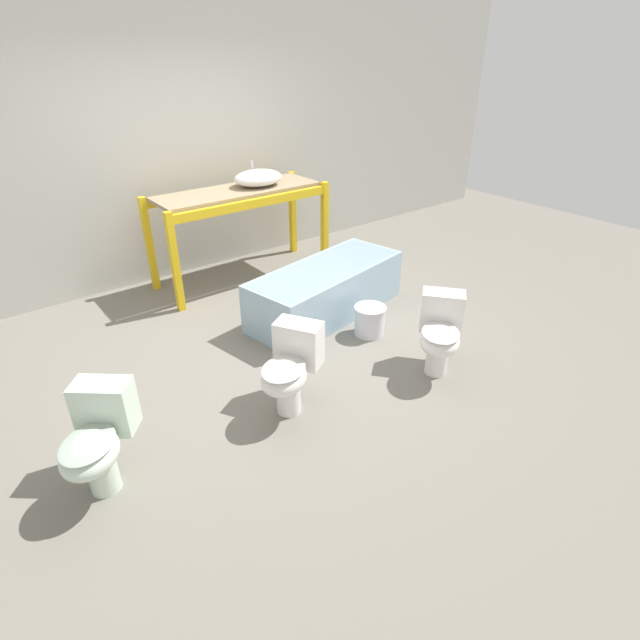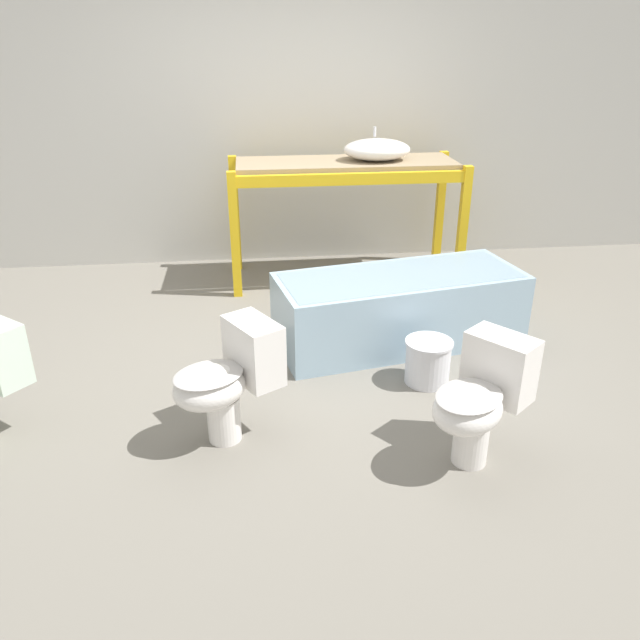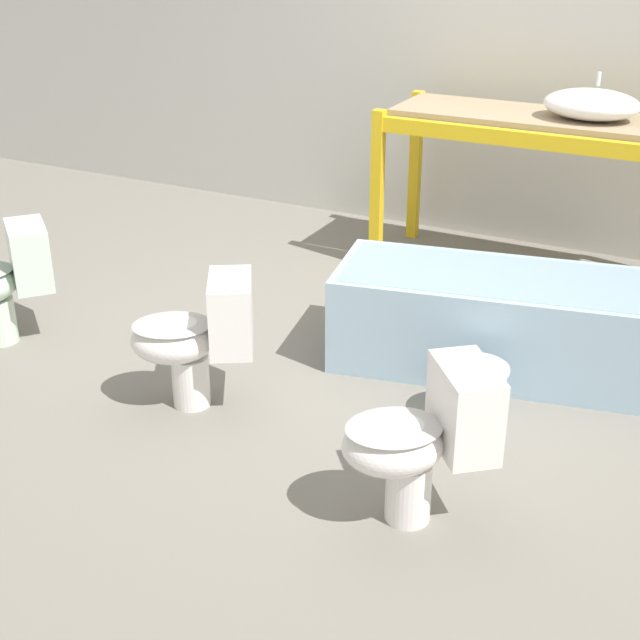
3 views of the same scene
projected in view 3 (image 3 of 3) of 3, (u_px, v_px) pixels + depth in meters
ground_plane at (365, 346)px, 4.82m from camera, size 12.00×12.00×0.00m
warehouse_wall_rear at (500, 0)px, 5.78m from camera, size 10.80×0.08×3.20m
shelving_rack at (543, 142)px, 5.37m from camera, size 1.95×0.73×1.03m
sink_basin at (592, 104)px, 5.15m from camera, size 0.56×0.43×0.25m
bathtub_main at (503, 315)px, 4.50m from camera, size 1.78×0.96×0.50m
toilet_near at (197, 335)px, 4.11m from camera, size 0.65×0.57×0.64m
toilet_far at (422, 437)px, 3.33m from camera, size 0.64×0.61×0.64m
toilet_extra at (0, 278)px, 4.73m from camera, size 0.61×0.64×0.64m
bucket_white at (475, 392)px, 4.06m from camera, size 0.30×0.30×0.28m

